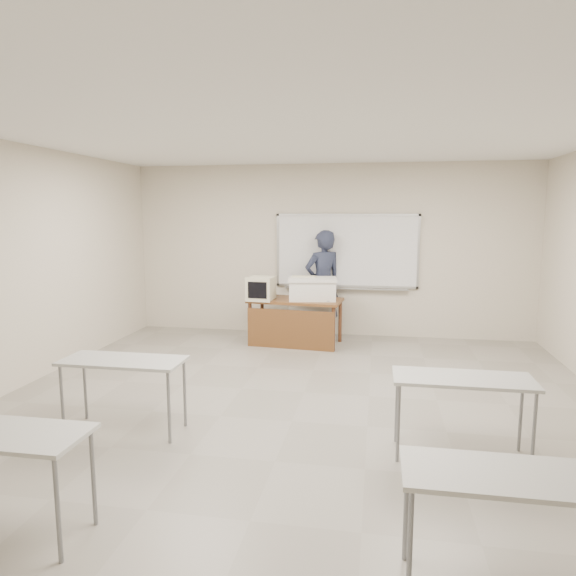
% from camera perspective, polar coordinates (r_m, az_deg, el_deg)
% --- Properties ---
extents(floor, '(7.00, 8.00, 0.01)m').
position_cam_1_polar(floor, '(5.52, 0.44, -14.64)').
color(floor, gray).
rests_on(floor, ground).
extents(whiteboard, '(2.48, 0.10, 1.31)m').
position_cam_1_polar(whiteboard, '(9.02, 6.53, 4.01)').
color(whiteboard, white).
rests_on(whiteboard, floor).
extents(student_desks, '(4.40, 2.20, 0.73)m').
position_cam_1_polar(student_desks, '(4.04, -2.81, -13.15)').
color(student_desks, '#AAABA5').
rests_on(student_desks, floor).
extents(instructor_desk, '(1.50, 0.75, 0.75)m').
position_cam_1_polar(instructor_desk, '(8.36, 0.74, -2.70)').
color(instructor_desk, brown).
rests_on(instructor_desk, floor).
extents(podium, '(0.78, 0.57, 1.10)m').
position_cam_1_polar(podium, '(8.43, 2.71, -2.59)').
color(podium, white).
rests_on(podium, floor).
extents(crt_monitor, '(0.41, 0.46, 0.39)m').
position_cam_1_polar(crt_monitor, '(8.39, -2.98, -0.02)').
color(crt_monitor, beige).
rests_on(crt_monitor, instructor_desk).
extents(laptop, '(0.36, 0.33, 0.27)m').
position_cam_1_polar(laptop, '(8.41, 3.61, -0.86)').
color(laptop, black).
rests_on(laptop, instructor_desk).
extents(mouse, '(0.10, 0.08, 0.04)m').
position_cam_1_polar(mouse, '(8.16, 4.46, -1.45)').
color(mouse, '#A0A4A9').
rests_on(mouse, instructor_desk).
extents(keyboard, '(0.41, 0.14, 0.02)m').
position_cam_1_polar(keyboard, '(8.44, 1.79, 1.27)').
color(keyboard, beige).
rests_on(keyboard, podium).
extents(presenter, '(0.81, 0.75, 1.86)m').
position_cam_1_polar(presenter, '(8.96, 3.90, 0.48)').
color(presenter, black).
rests_on(presenter, floor).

